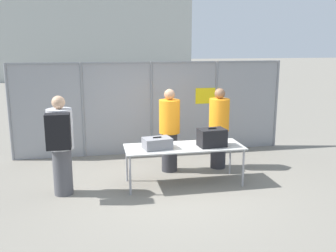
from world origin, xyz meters
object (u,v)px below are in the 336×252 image
(suitcase_black, at_px, (212,138))
(security_worker_near, at_px, (169,129))
(security_worker_far, at_px, (219,127))
(suitcase_grey, at_px, (157,143))
(traveler_hooded, at_px, (61,142))
(utility_trailer, at_px, (167,118))
(inspection_table, at_px, (184,149))

(suitcase_black, distance_m, security_worker_near, 1.13)
(suitcase_black, height_order, security_worker_far, security_worker_far)
(suitcase_grey, height_order, suitcase_black, suitcase_black)
(security_worker_near, bearing_deg, suitcase_grey, 83.16)
(traveler_hooded, xyz_separation_m, utility_trailer, (2.87, 4.87, -0.62))
(traveler_hooded, relative_size, security_worker_near, 1.02)
(security_worker_near, bearing_deg, traveler_hooded, 42.09)
(traveler_hooded, bearing_deg, security_worker_far, 16.93)
(security_worker_near, distance_m, security_worker_far, 1.11)
(suitcase_grey, relative_size, security_worker_far, 0.32)
(suitcase_black, xyz_separation_m, security_worker_near, (-0.65, 0.92, -0.02))
(suitcase_black, bearing_deg, suitcase_grey, 177.97)
(security_worker_near, relative_size, utility_trailer, 0.46)
(security_worker_near, relative_size, security_worker_far, 1.01)
(inspection_table, distance_m, security_worker_near, 0.85)
(suitcase_grey, relative_size, traveler_hooded, 0.31)
(traveler_hooded, xyz_separation_m, security_worker_far, (3.28, 0.96, -0.09))
(security_worker_far, xyz_separation_m, utility_trailer, (-0.40, 3.91, -0.53))
(inspection_table, height_order, traveler_hooded, traveler_hooded)
(suitcase_grey, height_order, security_worker_near, security_worker_near)
(utility_trailer, bearing_deg, suitcase_black, -90.62)
(suitcase_black, relative_size, traveler_hooded, 0.30)
(suitcase_black, height_order, traveler_hooded, traveler_hooded)
(traveler_hooded, distance_m, security_worker_near, 2.37)
(suitcase_black, xyz_separation_m, traveler_hooded, (-2.82, -0.04, 0.06))
(inspection_table, relative_size, suitcase_grey, 4.03)
(suitcase_grey, relative_size, security_worker_near, 0.32)
(inspection_table, distance_m, utility_trailer, 4.78)
(security_worker_near, bearing_deg, suitcase_black, 143.72)
(inspection_table, relative_size, suitcase_black, 4.21)
(inspection_table, xyz_separation_m, security_worker_far, (0.98, 0.83, 0.20))
(inspection_table, distance_m, traveler_hooded, 2.32)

